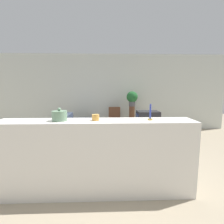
{
  "coord_description": "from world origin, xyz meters",
  "views": [
    {
      "loc": [
        0.13,
        -2.87,
        1.56
      ],
      "look_at": [
        0.32,
        2.05,
        0.85
      ],
      "focal_mm": 28.0,
      "sensor_mm": 36.0,
      "label": 1
    }
  ],
  "objects_px": {
    "potted_plant": "(132,98)",
    "decorative_bowl": "(59,116)",
    "television": "(148,120)",
    "wooden_chair": "(115,119)",
    "couch": "(76,134)"
  },
  "relations": [
    {
      "from": "television",
      "to": "decorative_bowl",
      "type": "bearing_deg",
      "value": -128.31
    },
    {
      "from": "couch",
      "to": "wooden_chair",
      "type": "bearing_deg",
      "value": 43.05
    },
    {
      "from": "wooden_chair",
      "to": "decorative_bowl",
      "type": "bearing_deg",
      "value": -105.56
    },
    {
      "from": "potted_plant",
      "to": "decorative_bowl",
      "type": "relative_size",
      "value": 2.42
    },
    {
      "from": "couch",
      "to": "television",
      "type": "height_order",
      "value": "television"
    },
    {
      "from": "television",
      "to": "wooden_chair",
      "type": "relative_size",
      "value": 0.69
    },
    {
      "from": "television",
      "to": "wooden_chair",
      "type": "bearing_deg",
      "value": 127.34
    },
    {
      "from": "television",
      "to": "potted_plant",
      "type": "bearing_deg",
      "value": 102.53
    },
    {
      "from": "couch",
      "to": "wooden_chair",
      "type": "distance_m",
      "value": 1.58
    },
    {
      "from": "wooden_chair",
      "to": "couch",
      "type": "bearing_deg",
      "value": -136.95
    },
    {
      "from": "couch",
      "to": "decorative_bowl",
      "type": "relative_size",
      "value": 9.3
    },
    {
      "from": "couch",
      "to": "potted_plant",
      "type": "bearing_deg",
      "value": 32.83
    },
    {
      "from": "couch",
      "to": "decorative_bowl",
      "type": "bearing_deg",
      "value": -85.16
    },
    {
      "from": "television",
      "to": "potted_plant",
      "type": "height_order",
      "value": "potted_plant"
    },
    {
      "from": "wooden_chair",
      "to": "television",
      "type": "bearing_deg",
      "value": -52.66
    }
  ]
}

